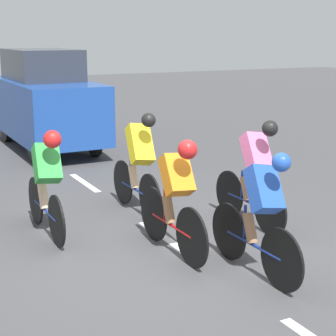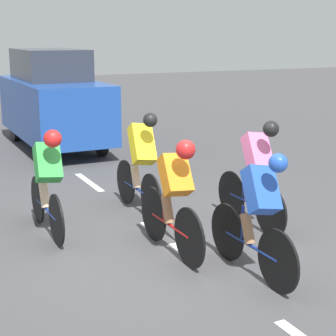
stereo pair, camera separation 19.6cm
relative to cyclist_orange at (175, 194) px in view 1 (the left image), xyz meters
name	(u,v)px [view 1 (the left image)]	position (x,y,z in m)	size (l,w,h in m)	color
ground_plane	(181,248)	(-0.15, -0.14, -0.77)	(60.00, 60.00, 0.00)	#424244
lane_stripe_mid	(165,237)	(-0.15, -0.58, -0.77)	(0.12, 1.40, 0.01)	white
lane_stripe_far	(84,183)	(-0.15, -3.78, -0.77)	(0.12, 1.40, 0.01)	white
cyclist_orange	(175,194)	(0.00, 0.00, 0.00)	(0.36, 1.71, 1.47)	black
cyclist_green	(47,180)	(1.19, -1.37, 0.01)	(0.37, 1.70, 1.47)	black
cyclist_yellow	(139,161)	(-0.31, -1.72, 0.03)	(0.39, 1.69, 1.55)	black
cyclist_blue	(260,212)	(-0.53, 0.97, -0.02)	(0.40, 1.68, 1.45)	black
cyclist_pink	(254,171)	(-1.47, -0.42, 0.03)	(0.39, 1.66, 1.54)	black
support_car	(45,100)	(-0.45, -7.26, 0.37)	(1.70, 4.34, 2.31)	black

